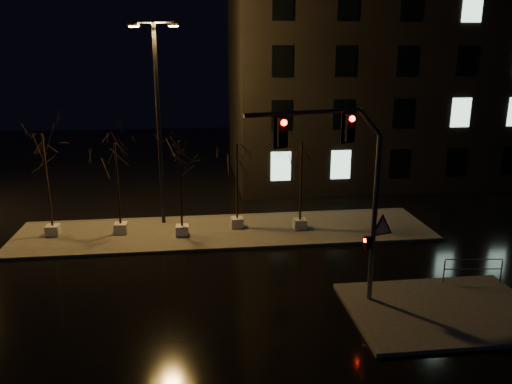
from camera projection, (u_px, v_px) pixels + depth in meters
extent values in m
plane|color=black|center=(235.00, 282.00, 21.02)|extent=(90.00, 90.00, 0.00)
cube|color=#43413B|center=(226.00, 231.00, 26.74)|extent=(22.00, 5.00, 0.15)
cube|color=#43413B|center=(443.00, 310.00, 18.53)|extent=(7.00, 5.00, 0.15)
cube|color=black|center=(398.00, 77.00, 37.84)|extent=(25.00, 12.00, 15.00)
cube|color=beige|center=(53.00, 230.00, 25.85)|extent=(0.65, 0.65, 0.55)
cylinder|color=black|center=(47.00, 181.00, 25.13)|extent=(0.11, 0.11, 4.77)
cube|color=beige|center=(121.00, 228.00, 26.18)|extent=(0.65, 0.65, 0.55)
cylinder|color=black|center=(118.00, 184.00, 25.53)|extent=(0.11, 0.11, 4.25)
cube|color=beige|center=(182.00, 230.00, 25.85)|extent=(0.65, 0.65, 0.55)
cylinder|color=black|center=(180.00, 184.00, 25.18)|extent=(0.11, 0.11, 4.39)
cube|color=beige|center=(237.00, 222.00, 27.04)|extent=(0.65, 0.65, 0.55)
cylinder|color=black|center=(237.00, 181.00, 26.42)|extent=(0.11, 0.11, 4.10)
cube|color=beige|center=(300.00, 224.00, 26.82)|extent=(0.65, 0.65, 0.55)
cylinder|color=black|center=(301.00, 181.00, 26.18)|extent=(0.11, 0.11, 4.19)
cylinder|color=#595B61|center=(374.00, 220.00, 18.40)|extent=(0.19, 0.19, 6.39)
cylinder|color=#595B61|center=(305.00, 113.00, 16.17)|extent=(4.14, 1.31, 0.15)
cube|color=black|center=(350.00, 128.00, 16.98)|extent=(0.37, 0.31, 0.96)
cube|color=black|center=(282.00, 132.00, 16.02)|extent=(0.37, 0.31, 0.96)
cube|color=black|center=(368.00, 243.00, 18.54)|extent=(0.28, 0.25, 0.48)
cone|color=red|center=(382.00, 228.00, 18.56)|extent=(1.07, 0.33, 1.11)
sphere|color=#FF0C07|center=(381.00, 116.00, 17.37)|extent=(0.19, 0.19, 0.19)
cylinder|color=black|center=(159.00, 128.00, 26.48)|extent=(0.21, 0.21, 10.64)
cylinder|color=black|center=(153.00, 22.00, 25.05)|extent=(2.26, 0.82, 0.11)
cube|color=yellow|center=(134.00, 26.00, 25.28)|extent=(0.60, 0.45, 0.21)
cube|color=yellow|center=(174.00, 25.00, 24.90)|extent=(0.60, 0.45, 0.21)
cylinder|color=#595B61|center=(444.00, 272.00, 20.48)|extent=(0.05, 0.05, 0.97)
cylinder|color=#595B61|center=(501.00, 271.00, 20.52)|extent=(0.05, 0.05, 0.97)
cylinder|color=#595B61|center=(474.00, 259.00, 20.35)|extent=(2.36, 0.30, 0.04)
cylinder|color=#595B61|center=(473.00, 269.00, 20.47)|extent=(2.36, 0.30, 0.04)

